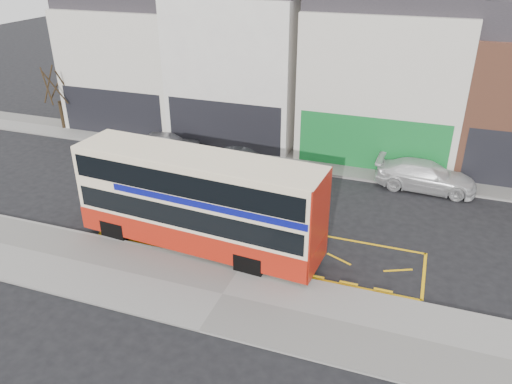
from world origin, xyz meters
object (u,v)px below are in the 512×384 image
at_px(double_decker_bus, 199,201).
at_px(street_tree_right, 423,105).
at_px(car_white, 426,176).
at_px(car_silver, 167,144).
at_px(car_grey, 243,162).
at_px(bus_stop_post, 206,223).
at_px(street_tree_left, 55,76).

distance_m(double_decker_bus, street_tree_right, 14.23).
height_order(car_white, street_tree_right, street_tree_right).
relative_size(car_silver, street_tree_right, 0.75).
bearing_deg(car_white, car_grey, 99.33).
distance_m(bus_stop_post, car_silver, 12.19).
distance_m(double_decker_bus, car_silver, 10.97).
relative_size(double_decker_bus, bus_stop_post, 3.80).
bearing_deg(street_tree_left, street_tree_right, 2.79).
bearing_deg(car_white, bus_stop_post, 143.36).
bearing_deg(bus_stop_post, car_grey, 109.31).
xyz_separation_m(car_grey, street_tree_right, (9.15, 3.80, 3.16)).
bearing_deg(car_white, double_decker_bus, 137.73).
bearing_deg(bus_stop_post, street_tree_left, 152.38).
distance_m(street_tree_left, street_tree_right, 23.59).
height_order(car_grey, street_tree_right, street_tree_right).
relative_size(bus_stop_post, car_white, 0.55).
bearing_deg(car_grey, bus_stop_post, -173.75).
height_order(bus_stop_post, car_white, bus_stop_post).
height_order(double_decker_bus, car_white, double_decker_bus).
bearing_deg(street_tree_left, car_grey, -10.43).
relative_size(bus_stop_post, car_silver, 0.67).
xyz_separation_m(double_decker_bus, street_tree_left, (-15.45, 10.44, 1.57)).
bearing_deg(car_white, street_tree_left, 88.70).
relative_size(double_decker_bus, car_white, 2.07).
relative_size(bus_stop_post, street_tree_right, 0.51).
relative_size(car_grey, car_white, 0.77).
xyz_separation_m(double_decker_bus, car_grey, (-1.04, 7.79, -1.56)).
distance_m(car_silver, car_grey, 5.45).
distance_m(car_silver, car_white, 15.22).
bearing_deg(street_tree_left, bus_stop_post, -35.17).
relative_size(car_silver, car_grey, 1.05).
height_order(car_silver, street_tree_left, street_tree_left).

